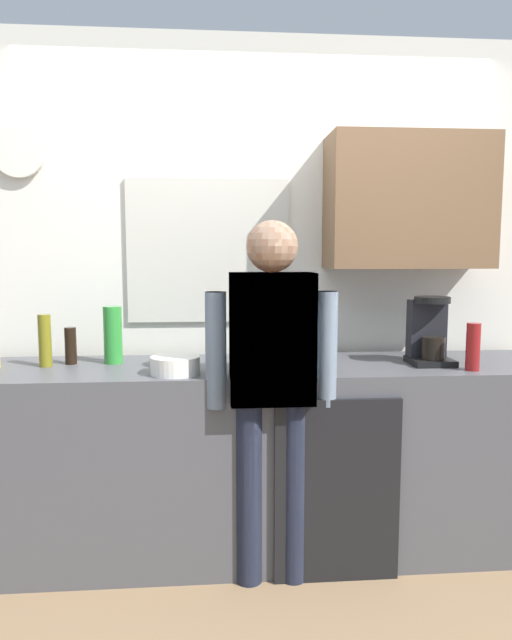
# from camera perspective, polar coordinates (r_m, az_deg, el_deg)

# --- Properties ---
(ground_plane) EXTENTS (8.00, 8.00, 0.00)m
(ground_plane) POSITION_cam_1_polar(r_m,az_deg,el_deg) (2.82, 1.52, -24.50)
(ground_plane) COLOR #8C6D4C
(kitchen_counter) EXTENTS (2.86, 0.64, 0.92)m
(kitchen_counter) POSITION_cam_1_polar(r_m,az_deg,el_deg) (2.89, 0.88, -13.53)
(kitchen_counter) COLOR #4C4C51
(kitchen_counter) RESTS_ON ground_plane
(dishwasher_panel) EXTENTS (0.56, 0.02, 0.83)m
(dishwasher_panel) POSITION_cam_1_polar(r_m,az_deg,el_deg) (2.65, 8.15, -16.63)
(dishwasher_panel) COLOR black
(dishwasher_panel) RESTS_ON ground_plane
(back_wall_assembly) EXTENTS (4.46, 0.42, 2.60)m
(back_wall_assembly) POSITION_cam_1_polar(r_m,az_deg,el_deg) (3.12, 1.94, 4.84)
(back_wall_assembly) COLOR silver
(back_wall_assembly) RESTS_ON ground_plane
(coffee_maker) EXTENTS (0.20, 0.20, 0.33)m
(coffee_maker) POSITION_cam_1_polar(r_m,az_deg,el_deg) (2.90, 16.92, -1.32)
(coffee_maker) COLOR black
(coffee_maker) RESTS_ON kitchen_counter
(bottle_amber_beer) EXTENTS (0.06, 0.06, 0.23)m
(bottle_amber_beer) POSITION_cam_1_polar(r_m,az_deg,el_deg) (2.66, 2.22, -2.44)
(bottle_amber_beer) COLOR brown
(bottle_amber_beer) RESTS_ON kitchen_counter
(bottle_olive_oil) EXTENTS (0.06, 0.06, 0.25)m
(bottle_olive_oil) POSITION_cam_1_polar(r_m,az_deg,el_deg) (2.88, -20.37, -1.94)
(bottle_olive_oil) COLOR olive
(bottle_olive_oil) RESTS_ON kitchen_counter
(bottle_dark_sauce) EXTENTS (0.06, 0.06, 0.18)m
(bottle_dark_sauce) POSITION_cam_1_polar(r_m,az_deg,el_deg) (2.91, -18.06, -2.47)
(bottle_dark_sauce) COLOR black
(bottle_dark_sauce) RESTS_ON kitchen_counter
(bottle_green_wine) EXTENTS (0.07, 0.07, 0.30)m
(bottle_green_wine) POSITION_cam_1_polar(r_m,az_deg,el_deg) (2.58, -3.90, -1.93)
(bottle_green_wine) COLOR #195923
(bottle_green_wine) RESTS_ON kitchen_counter
(bottle_clear_soda) EXTENTS (0.09, 0.09, 0.28)m
(bottle_clear_soda) POSITION_cam_1_polar(r_m,az_deg,el_deg) (2.87, -14.13, -1.45)
(bottle_clear_soda) COLOR #2D8C33
(bottle_clear_soda) RESTS_ON kitchen_counter
(bottle_red_vinegar) EXTENTS (0.06, 0.06, 0.22)m
(bottle_red_vinegar) POSITION_cam_1_polar(r_m,az_deg,el_deg) (2.80, 20.89, -2.52)
(bottle_red_vinegar) COLOR maroon
(bottle_red_vinegar) RESTS_ON kitchen_counter
(mixing_bowl) EXTENTS (0.22, 0.22, 0.08)m
(mixing_bowl) POSITION_cam_1_polar(r_m,az_deg,el_deg) (2.57, -8.09, -4.50)
(mixing_bowl) COLOR white
(mixing_bowl) RESTS_ON kitchen_counter
(person_at_sink) EXTENTS (0.57, 0.22, 1.60)m
(person_at_sink) POSITION_cam_1_polar(r_m,az_deg,el_deg) (2.47, 1.58, -5.31)
(person_at_sink) COLOR #3F4766
(person_at_sink) RESTS_ON ground_plane
(person_guest) EXTENTS (0.57, 0.22, 1.60)m
(person_guest) POSITION_cam_1_polar(r_m,az_deg,el_deg) (2.47, 1.58, -5.31)
(person_guest) COLOR #3F4766
(person_guest) RESTS_ON ground_plane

